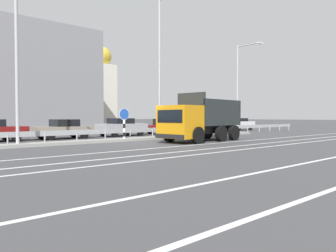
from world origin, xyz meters
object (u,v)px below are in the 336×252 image
object	(u,v)px
dump_truck	(194,123)
street_lamp_1	(18,61)
parked_car_5	(166,126)
median_road_sign	(124,123)
street_lamp_3	(239,84)
parked_car_3	(63,129)
church_tower	(101,88)
parked_car_4	(122,127)
parked_car_6	(209,125)
street_lamp_2	(161,62)
parked_car_7	(237,124)

from	to	relation	value
dump_truck	street_lamp_1	bearing A→B (deg)	65.35
parked_car_5	median_road_sign	bearing A→B (deg)	-53.38
street_lamp_1	street_lamp_3	world-z (taller)	street_lamp_3
median_road_sign	parked_car_3	bearing A→B (deg)	114.31
street_lamp_1	church_tower	size ratio (longest dim) A/B	0.61
parked_car_4	church_tower	xyz separation A→B (m)	(10.74, 22.02, 5.40)
parked_car_5	parked_car_6	xyz separation A→B (m)	(6.20, -0.01, 0.01)
parked_car_3	parked_car_4	world-z (taller)	parked_car_4
median_road_sign	street_lamp_1	distance (m)	7.66
street_lamp_1	parked_car_3	distance (m)	7.88
median_road_sign	church_tower	size ratio (longest dim) A/B	0.16
dump_truck	parked_car_3	world-z (taller)	dump_truck
dump_truck	parked_car_4	size ratio (longest dim) A/B	1.53
street_lamp_1	street_lamp_2	xyz separation A→B (m)	(9.83, -0.12, 0.97)
street_lamp_1	parked_car_3	size ratio (longest dim) A/B	1.98
street_lamp_1	parked_car_7	size ratio (longest dim) A/B	1.68
parked_car_3	parked_car_7	world-z (taller)	parked_car_7
dump_truck	parked_car_3	distance (m)	10.00
parked_car_3	parked_car_5	xyz separation A→B (m)	(10.63, 0.50, -0.01)
street_lamp_3	parked_car_6	world-z (taller)	street_lamp_3
parked_car_4	median_road_sign	bearing A→B (deg)	-33.77
parked_car_5	street_lamp_2	bearing A→B (deg)	-39.69
dump_truck	street_lamp_2	size ratio (longest dim) A/B	0.64
dump_truck	parked_car_4	bearing A→B (deg)	-4.83
street_lamp_1	parked_car_4	size ratio (longest dim) A/B	1.90
dump_truck	parked_car_7	distance (m)	19.17
street_lamp_3	church_tower	size ratio (longest dim) A/B	0.62
parked_car_3	parked_car_7	bearing A→B (deg)	-88.07
parked_car_4	parked_car_7	world-z (taller)	parked_car_4
parked_car_7	street_lamp_3	bearing A→B (deg)	130.20
parked_car_3	median_road_sign	bearing A→B (deg)	-155.35
street_lamp_1	parked_car_4	distance (m)	11.69
parked_car_6	dump_truck	bearing A→B (deg)	-48.81
parked_car_3	parked_car_4	distance (m)	5.18
median_road_sign	parked_car_5	distance (m)	10.00
dump_truck	parked_car_5	size ratio (longest dim) A/B	1.42
street_lamp_2	parked_car_3	size ratio (longest dim) A/B	2.49
street_lamp_1	street_lamp_3	bearing A→B (deg)	0.36
street_lamp_3	parked_car_6	size ratio (longest dim) A/B	1.76
street_lamp_2	parked_car_5	xyz separation A→B (m)	(5.45, 5.64, -4.88)
dump_truck	parked_car_6	world-z (taller)	dump_truck
parked_car_7	street_lamp_1	bearing A→B (deg)	104.26
median_road_sign	parked_car_7	size ratio (longest dim) A/B	0.46
street_lamp_2	church_tower	bearing A→B (deg)	68.43
parked_car_4	parked_car_7	distance (m)	16.94
median_road_sign	street_lamp_3	world-z (taller)	street_lamp_3
median_road_sign	parked_car_7	xyz separation A→B (m)	(19.92, 5.45, -0.43)
parked_car_4	street_lamp_2	bearing A→B (deg)	-1.99
median_road_sign	parked_car_4	world-z (taller)	median_road_sign
parked_car_3	parked_car_5	world-z (taller)	parked_car_3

